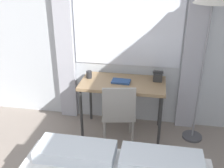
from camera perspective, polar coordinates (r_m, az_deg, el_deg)
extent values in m
cube|color=silver|center=(3.47, 0.08, 12.34)|extent=(5.02, 0.05, 2.70)
cube|color=white|center=(3.37, 3.43, 16.23)|extent=(1.40, 0.01, 1.50)
cube|color=#B2B2BC|center=(3.58, -10.53, 11.48)|extent=(0.24, 0.06, 2.60)
cube|color=#B2B2BC|center=(3.39, 17.66, 10.02)|extent=(0.24, 0.06, 2.60)
cube|color=#937551|center=(3.30, 2.37, 0.11)|extent=(1.06, 0.56, 0.04)
cylinder|color=#333333|center=(3.37, -6.70, -6.70)|extent=(0.04, 0.04, 0.70)
cylinder|color=#333333|center=(3.25, 10.38, -8.21)|extent=(0.04, 0.04, 0.70)
cylinder|color=#333333|center=(3.76, -4.69, -2.97)|extent=(0.04, 0.04, 0.70)
cylinder|color=#333333|center=(3.66, 10.45, -4.18)|extent=(0.04, 0.04, 0.70)
cube|color=gray|center=(3.25, 1.36, -6.07)|extent=(0.47, 0.47, 0.05)
cube|color=gray|center=(2.99, 1.53, -4.26)|extent=(0.38, 0.11, 0.39)
cylinder|color=gray|center=(3.24, -1.63, -11.12)|extent=(0.03, 0.03, 0.41)
cylinder|color=gray|center=(3.25, 4.49, -11.03)|extent=(0.03, 0.03, 0.41)
cylinder|color=gray|center=(3.52, -1.58, -7.86)|extent=(0.03, 0.03, 0.41)
cylinder|color=gray|center=(3.53, 4.00, -7.79)|extent=(0.03, 0.03, 0.41)
cube|color=silver|center=(2.53, -7.85, -14.32)|extent=(0.73, 0.32, 0.12)
cube|color=silver|center=(2.45, 10.66, -16.22)|extent=(0.73, 0.32, 0.12)
cylinder|color=#4C4C51|center=(3.69, 17.01, -10.84)|extent=(0.25, 0.25, 0.03)
cylinder|color=gray|center=(3.28, 18.85, 1.47)|extent=(0.02, 0.02, 1.69)
cube|color=#2D2D2D|center=(3.38, 9.93, 1.62)|extent=(0.11, 0.14, 0.10)
cube|color=#2D2D2D|center=(3.35, 10.00, 2.59)|extent=(0.13, 0.05, 0.02)
cube|color=navy|center=(3.28, 1.98, 0.58)|extent=(0.24, 0.16, 0.02)
cube|color=white|center=(3.28, 1.98, 0.66)|extent=(0.22, 0.15, 0.01)
cylinder|color=#262628|center=(3.41, -5.02, 2.06)|extent=(0.07, 0.07, 0.09)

